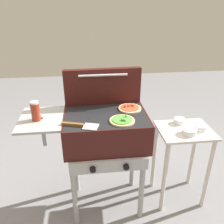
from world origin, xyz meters
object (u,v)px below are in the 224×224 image
topping_bowl_far (179,121)px  topping_bowl_near (189,132)px  pizza_veggie (122,120)px  sauce_jar (35,111)px  pizza_pepperoni (130,108)px  spatula (80,125)px  prep_table (182,150)px  topping_bowl_middle (201,128)px  grill (104,131)px

topping_bowl_far → topping_bowl_near: bearing=-87.1°
pizza_veggie → sauce_jar: bearing=171.2°
pizza_pepperoni → sauce_jar: size_ratio=1.25×
pizza_pepperoni → topping_bowl_far: size_ratio=1.82×
sauce_jar → spatula: sauce_jar is taller
pizza_veggie → prep_table: 0.68m
sauce_jar → topping_bowl_near: (1.17, -0.05, -0.23)m
topping_bowl_far → topping_bowl_middle: 0.18m
grill → topping_bowl_near: 0.68m
sauce_jar → topping_bowl_middle: 1.30m
spatula → topping_bowl_near: (0.85, 0.09, -0.16)m
topping_bowl_middle → pizza_veggie: bearing=-171.6°
topping_bowl_middle → spatula: bearing=-172.1°
topping_bowl_far → topping_bowl_middle: (0.13, -0.13, 0.00)m
topping_bowl_near → topping_bowl_far: 0.18m
grill → spatula: bearing=-139.1°
pizza_veggie → spatula: 0.30m
prep_table → topping_bowl_near: size_ratio=6.18×
grill → topping_bowl_far: (0.66, 0.11, -0.01)m
pizza_veggie → topping_bowl_near: bearing=5.2°
topping_bowl_near → topping_bowl_far: size_ratio=1.18×
prep_table → topping_bowl_near: (-0.00, -0.07, 0.22)m
grill → topping_bowl_middle: 0.79m
pizza_veggie → spatula: size_ratio=0.68×
spatula → topping_bowl_far: spatula is taller
spatula → topping_bowl_near: size_ratio=2.26×
spatula → pizza_veggie: bearing=6.7°
pizza_pepperoni → prep_table: bearing=-9.9°
pizza_veggie → pizza_pepperoni: bearing=65.2°
spatula → prep_table: size_ratio=0.37×
grill → pizza_veggie: size_ratio=5.29×
pizza_pepperoni → topping_bowl_far: 0.48m
topping_bowl_far → topping_bowl_middle: bearing=-46.1°
pizza_veggie → topping_bowl_far: 0.61m
pizza_pepperoni → grill: bearing=-158.8°
pizza_veggie → prep_table: size_ratio=0.25×
prep_table → spatula: bearing=-169.5°
pizza_pepperoni → spatula: 0.46m
sauce_jar → topping_bowl_middle: (1.28, 0.00, -0.23)m
grill → sauce_jar: sauce_jar is taller
spatula → topping_bowl_near: bearing=5.7°
pizza_veggie → pizza_pepperoni: 0.22m
topping_bowl_far → prep_table: bearing=-84.6°
pizza_veggie → topping_bowl_far: bearing=23.2°
topping_bowl_far → topping_bowl_middle: same height
pizza_veggie → sauce_jar: 0.63m
grill → pizza_veggie: 0.23m
pizza_pepperoni → topping_bowl_far: pizza_pepperoni is taller
grill → pizza_veggie: (0.12, -0.12, 0.15)m
topping_bowl_near → spatula: bearing=-174.3°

